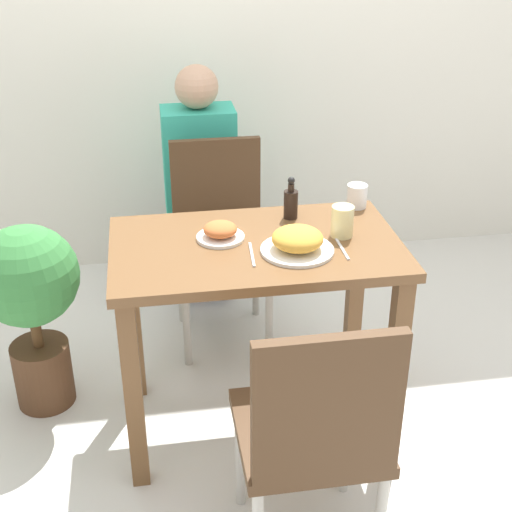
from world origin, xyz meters
TOP-DOWN VIEW (x-y plane):
  - ground_plane at (0.00, 0.00)m, footprint 16.00×16.00m
  - wall_back at (0.00, 1.47)m, footprint 8.00×0.05m
  - dining_table at (0.00, 0.00)m, footprint 1.00×0.61m
  - chair_near at (0.06, -0.67)m, footprint 0.42×0.42m
  - chair_far at (-0.05, 0.68)m, footprint 0.42×0.42m
  - food_plate at (0.13, -0.09)m, footprint 0.25×0.25m
  - side_plate at (-0.12, 0.05)m, footprint 0.17×0.17m
  - drink_cup at (0.43, 0.25)m, footprint 0.08×0.08m
  - juice_glass at (0.31, 0.01)m, footprint 0.08×0.08m
  - sauce_bottle at (0.16, 0.19)m, footprint 0.05×0.05m
  - fork_utensil at (-0.03, -0.09)m, footprint 0.02×0.17m
  - spoon_utensil at (0.28, -0.09)m, footprint 0.01×0.18m
  - potted_plant_left at (-0.83, 0.26)m, footprint 0.39×0.39m
  - person_figure at (-0.10, 1.04)m, footprint 0.34×0.22m

SIDE VIEW (x-z plane):
  - ground_plane at x=0.00m, z-range 0.00..0.00m
  - potted_plant_left at x=-0.83m, z-range 0.11..0.88m
  - chair_near at x=0.06m, z-range 0.06..0.96m
  - chair_far at x=-0.05m, z-range 0.06..0.96m
  - person_figure at x=-0.10m, z-range 0.00..1.17m
  - dining_table at x=0.00m, z-range 0.24..1.02m
  - fork_utensil at x=-0.03m, z-range 0.78..0.78m
  - spoon_utensil at x=0.28m, z-range 0.78..0.78m
  - side_plate at x=-0.12m, z-range 0.78..0.84m
  - food_plate at x=0.13m, z-range 0.77..0.86m
  - drink_cup at x=0.43m, z-range 0.78..0.87m
  - juice_glass at x=0.31m, z-range 0.78..0.89m
  - sauce_bottle at x=0.16m, z-range 0.76..0.92m
  - wall_back at x=0.00m, z-range 0.00..2.60m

